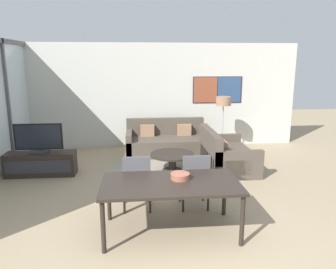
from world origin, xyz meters
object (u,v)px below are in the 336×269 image
Objects in this scene: tv_console at (41,164)px; floor_lamp at (223,105)px; television at (39,139)px; dining_table at (171,187)px; sofa_side at (224,156)px; fruit_bowl at (180,176)px; sofa_main at (166,143)px; dining_chair_centre at (195,178)px; dining_chair_left at (137,179)px; coffee_table at (172,158)px.

tv_console is 4.53m from floor_lamp.
television reaches higher than dining_table.
tv_console is at bearing -161.76° from floor_lamp.
sofa_side is 6.07× the size of fruit_bowl.
sofa_main reaches higher than tv_console.
dining_chair_centre is (0.16, -3.29, 0.24)m from sofa_main.
fruit_bowl is at bearing 152.51° from sofa_side.
dining_chair_left is at bearing 134.83° from sofa_side.
television is 0.51× the size of dining_table.
coffee_table is (-0.00, -1.43, 0.02)m from sofa_main.
fruit_bowl reaches higher than tv_console.
television is at bearing -179.94° from coffee_table.
dining_chair_centre reaches higher than sofa_main.
television reaches higher than dining_chair_centre.
dining_chair_centre is at bearing -84.99° from coffee_table.
sofa_side is at bearing 61.03° from dining_table.
sofa_main reaches higher than dining_table.
dining_chair_left is (-1.92, -1.91, 0.25)m from sofa_side.
dining_chair_left is at bearing 133.83° from fruit_bowl.
tv_console is 1.51× the size of coffee_table.
sofa_side is at bearing 44.83° from dining_chair_left.
sofa_main is at bearing 177.92° from floor_lamp.
floor_lamp is at bearing 18.24° from tv_console.
sofa_main is 2.22× the size of dining_chair_centre.
fruit_bowl is (0.60, -0.63, 0.26)m from dining_chair_left.
dining_chair_centre is (0.92, -0.03, 0.00)m from dining_chair_left.
television is 3.95m from sofa_side.
tv_console is 1.54× the size of dining_chair_centre.
sofa_side is (3.91, 0.09, -0.51)m from television.
floor_lamp is at bearing 43.54° from coffee_table.
dining_chair_centre is (-1.01, -1.94, 0.25)m from sofa_side.
sofa_main is at bearing 27.59° from television.
dining_chair_left is at bearing 178.15° from dining_chair_centre.
sofa_side is at bearing -48.98° from sofa_main.
coffee_table is (2.74, 0.00, 0.05)m from tv_console.
television is 4.44m from floor_lamp.
dining_chair_centre is 3.42× the size of fruit_bowl.
sofa_side is at bearing 62.60° from dining_chair_centre.
dining_chair_left reaches higher than tv_console.
dining_chair_centre reaches higher than coffee_table.
sofa_side is 3.05m from dining_table.
fruit_bowl is at bearing -92.25° from sofa_main.
sofa_main is at bearing 87.75° from fruit_bowl.
television is at bearing 147.46° from dining_chair_centre.
television is 1.04× the size of dining_chair_left.
television is 0.66× the size of floor_lamp.
coffee_table is at bearing 0.08° from tv_console.
dining_chair_centre is at bearing -32.54° from television.
dining_chair_left is 0.63× the size of floor_lamp.
dining_chair_centre reaches higher than dining_table.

